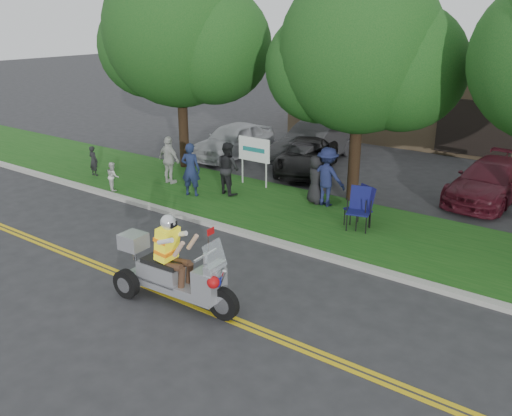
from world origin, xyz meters
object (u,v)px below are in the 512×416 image
Objects in this scene: lawn_chair_a at (362,204)px; trike_scooter at (173,272)px; parked_car_right at (491,181)px; spectator_adult_right at (169,160)px; spectator_adult_left at (191,169)px; parked_car_mid at (307,156)px; lawn_chair_b at (360,205)px; spectator_adult_mid at (228,168)px; parked_car_left at (315,142)px; parked_car_far_left at (233,140)px.

trike_scooter is at bearing -77.17° from lawn_chair_a.
spectator_adult_right is at bearing -147.07° from parked_car_right.
spectator_adult_left is 0.39× the size of parked_car_mid.
parked_car_right is (2.21, 4.70, -0.10)m from lawn_chair_a.
parked_car_mid is at bearing 119.95° from lawn_chair_b.
lawn_chair_a is 5.90m from parked_car_mid.
lawn_chair_a is 0.26× the size of parked_car_mid.
spectator_adult_left reaches higher than spectator_adult_mid.
lawn_chair_b is 0.26× the size of parked_car_right.
lawn_chair_a is 0.67× the size of spectator_adult_mid.
lawn_chair_b is at bearing -168.79° from spectator_adult_mid.
lawn_chair_a is at bearing 167.10° from spectator_adult_left.
trike_scooter is 2.59× the size of lawn_chair_a.
parked_car_right is (6.44, 0.59, 0.03)m from parked_car_mid.
parked_car_left is (-0.03, 5.63, -0.18)m from spectator_adult_mid.
spectator_adult_mid is at bearing -90.56° from parked_car_left.
lawn_chair_a is 0.14m from lawn_chair_b.
lawn_chair_a is 5.67m from spectator_adult_left.
parked_car_far_left is at bearing 177.76° from lawn_chair_a.
trike_scooter reaches higher than parked_car_left.
spectator_adult_left reaches higher than spectator_adult_right.
lawn_chair_b is 0.26× the size of parked_car_mid.
spectator_adult_mid is (-3.40, 6.01, 0.28)m from trike_scooter.
spectator_adult_right is 0.39× the size of parked_car_far_left.
lawn_chair_a is 0.27× the size of parked_car_far_left.
parked_car_right is (7.00, -0.99, -0.13)m from parked_car_left.
parked_car_mid is (2.89, 4.34, -0.32)m from spectator_adult_right.
trike_scooter is at bearing -57.51° from parked_car_far_left.
spectator_adult_left is 0.39× the size of parked_car_right.
spectator_adult_right reaches higher than parked_car_far_left.
spectator_adult_left reaches higher than parked_car_mid.
lawn_chair_b is 0.67× the size of spectator_adult_mid.
trike_scooter is at bearing 139.57° from spectator_adult_right.
lawn_chair_a is at bearing 77.32° from lawn_chair_b.
parked_car_left is (0.82, 6.47, -0.19)m from spectator_adult_left.
spectator_adult_left is 1.01× the size of spectator_adult_mid.
trike_scooter is 8.11m from spectator_adult_right.
lawn_chair_a is 7.45m from parked_car_left.
spectator_adult_mid is 5.14m from parked_car_far_left.
spectator_adult_left reaches higher than parked_car_far_left.
trike_scooter reaches higher than spectator_adult_left.
lawn_chair_a is 8.88m from parked_car_far_left.
lawn_chair_b is 5.66m from spectator_adult_left.
trike_scooter is 1.79× the size of spectator_adult_right.
lawn_chair_a reaches higher than parked_car_mid.
lawn_chair_a is 0.66× the size of spectator_adult_left.
parked_car_left is 1.69m from parked_car_mid.
lawn_chair_a is 0.24× the size of parked_car_left.
parked_car_left is at bearing -76.01° from spectator_adult_mid.
lawn_chair_a is 0.99× the size of lawn_chair_b.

